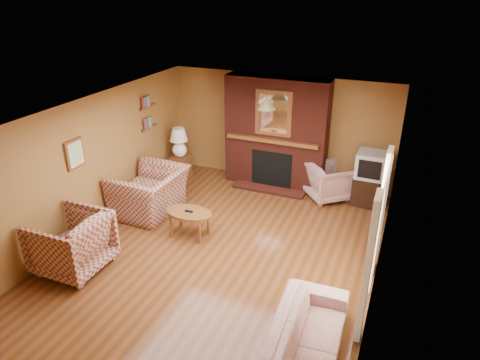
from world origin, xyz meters
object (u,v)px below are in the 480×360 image
at_px(plaid_loveseat, 150,192).
at_px(table_lamp, 179,141).
at_px(tv_stand, 368,190).
at_px(crt_tv, 371,165).
at_px(floral_sofa, 305,344).
at_px(coffee_table, 189,215).
at_px(floral_armchair, 329,181).
at_px(plaid_armchair, 72,243).
at_px(fireplace, 276,134).
at_px(side_table, 181,167).

distance_m(plaid_loveseat, table_lamp, 1.72).
relative_size(tv_stand, crt_tv, 1.08).
bearing_deg(floral_sofa, table_lamp, 41.75).
bearing_deg(crt_tv, coffee_table, -138.37).
height_order(plaid_loveseat, floral_sofa, plaid_loveseat).
xyz_separation_m(plaid_loveseat, floral_armchair, (3.11, 1.94, -0.06)).
relative_size(coffee_table, tv_stand, 1.40).
xyz_separation_m(floral_armchair, tv_stand, (0.79, 0.04, -0.07)).
bearing_deg(floral_armchair, floral_sofa, 148.39).
relative_size(plaid_loveseat, table_lamp, 1.98).
bearing_deg(crt_tv, plaid_loveseat, -153.16).
bearing_deg(plaid_loveseat, floral_sofa, 57.56).
bearing_deg(floral_armchair, tv_stand, -126.97).
height_order(plaid_armchair, coffee_table, plaid_armchair).
distance_m(plaid_armchair, floral_sofa, 3.88).
height_order(plaid_armchair, crt_tv, crt_tv).
xyz_separation_m(plaid_armchair, floral_sofa, (3.85, -0.44, -0.18)).
relative_size(fireplace, plaid_loveseat, 1.80).
distance_m(plaid_loveseat, tv_stand, 4.38).
bearing_deg(plaid_armchair, plaid_loveseat, 177.08).
bearing_deg(floral_armchair, fireplace, 39.92).
bearing_deg(tv_stand, plaid_loveseat, -148.68).
xyz_separation_m(tv_stand, crt_tv, (0.00, -0.01, 0.57)).
relative_size(floral_armchair, coffee_table, 0.97).
bearing_deg(coffee_table, side_table, 123.21).
xyz_separation_m(coffee_table, crt_tv, (2.77, 2.46, 0.44)).
relative_size(fireplace, table_lamp, 3.55).
relative_size(coffee_table, table_lamp, 1.27).
height_order(floral_armchair, side_table, floral_armchair).
distance_m(floral_armchair, crt_tv, 0.93).
bearing_deg(fireplace, floral_armchair, -10.16).
bearing_deg(tv_stand, coffee_table, -133.88).
bearing_deg(tv_stand, plaid_armchair, -130.56).
bearing_deg(crt_tv, plaid_armchair, -135.02).
bearing_deg(floral_armchair, plaid_loveseat, 82.05).
relative_size(table_lamp, crt_tv, 1.19).
height_order(fireplace, tv_stand, fireplace).
distance_m(tv_stand, crt_tv, 0.57).
bearing_deg(plaid_armchair, fireplace, 154.94).
relative_size(fireplace, floral_armchair, 2.90).
bearing_deg(floral_armchair, table_lamp, 55.35).
distance_m(floral_armchair, coffee_table, 3.13).
height_order(plaid_armchair, side_table, plaid_armchair).
bearing_deg(floral_sofa, plaid_loveseat, 54.10).
bearing_deg(side_table, fireplace, 14.29).
distance_m(fireplace, floral_sofa, 5.08).
bearing_deg(side_table, table_lamp, 90.00).
xyz_separation_m(floral_sofa, table_lamp, (-4.00, 4.09, 0.62)).
relative_size(fireplace, floral_sofa, 1.19).
height_order(plaid_loveseat, crt_tv, crt_tv).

